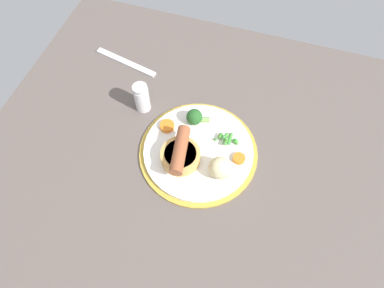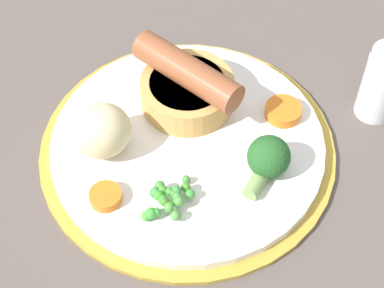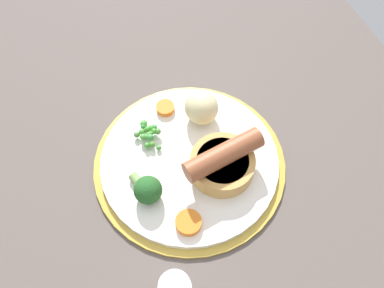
% 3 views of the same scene
% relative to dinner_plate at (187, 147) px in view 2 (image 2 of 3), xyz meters
% --- Properties ---
extents(dining_table, '(1.10, 0.80, 0.03)m').
position_rel_dinner_plate_xyz_m(dining_table, '(0.06, 0.02, -0.02)').
color(dining_table, '#564C47').
rests_on(dining_table, ground).
extents(dinner_plate, '(0.26, 0.26, 0.01)m').
position_rel_dinner_plate_xyz_m(dinner_plate, '(0.00, 0.00, 0.00)').
color(dinner_plate, '#B79333').
rests_on(dinner_plate, dining_table).
extents(sausage_pudding, '(0.09, 0.11, 0.05)m').
position_rel_dinner_plate_xyz_m(sausage_pudding, '(-0.03, -0.03, 0.03)').
color(sausage_pudding, tan).
rests_on(sausage_pudding, dinner_plate).
extents(pea_pile, '(0.05, 0.04, 0.02)m').
position_rel_dinner_plate_xyz_m(pea_pile, '(0.05, 0.04, 0.02)').
color(pea_pile, '#379327').
rests_on(pea_pile, dinner_plate).
extents(broccoli_floret_near, '(0.05, 0.04, 0.04)m').
position_rel_dinner_plate_xyz_m(broccoli_floret_near, '(-0.03, 0.07, 0.03)').
color(broccoli_floret_near, '#235623').
rests_on(broccoli_floret_near, dinner_plate).
extents(potato_chunk_1, '(0.05, 0.05, 0.05)m').
position_rel_dinner_plate_xyz_m(potato_chunk_1, '(0.06, -0.04, 0.03)').
color(potato_chunk_1, beige).
rests_on(potato_chunk_1, dinner_plate).
extents(carrot_slice_0, '(0.04, 0.04, 0.01)m').
position_rel_dinner_plate_xyz_m(carrot_slice_0, '(-0.09, 0.03, 0.01)').
color(carrot_slice_0, orange).
rests_on(carrot_slice_0, dinner_plate).
extents(carrot_slice_1, '(0.04, 0.04, 0.01)m').
position_rel_dinner_plate_xyz_m(carrot_slice_1, '(0.09, 0.00, 0.01)').
color(carrot_slice_1, orange).
rests_on(carrot_slice_1, dinner_plate).
extents(salt_shaker, '(0.04, 0.04, 0.08)m').
position_rel_dinner_plate_xyz_m(salt_shaker, '(-0.16, 0.08, 0.03)').
color(salt_shaker, silver).
rests_on(salt_shaker, dining_table).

